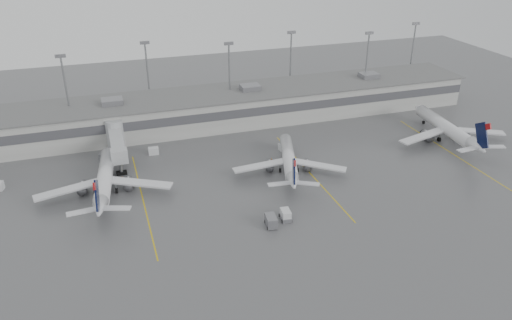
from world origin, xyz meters
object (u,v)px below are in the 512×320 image
object	(u,v)px
jet_mid_left	(104,179)
jet_far_right	(448,128)
baggage_tug	(286,216)
jet_mid_right	(289,160)

from	to	relation	value
jet_mid_left	jet_far_right	size ratio (longest dim) A/B	0.96
jet_far_right	jet_mid_left	bearing A→B (deg)	-173.63
jet_mid_left	baggage_tug	distance (m)	36.22
jet_mid_right	baggage_tug	world-z (taller)	jet_mid_right
jet_mid_right	jet_far_right	world-z (taller)	jet_far_right
jet_far_right	baggage_tug	distance (m)	54.09
jet_mid_right	jet_far_right	size ratio (longest dim) A/B	0.85
jet_mid_left	jet_mid_right	world-z (taller)	jet_mid_left
jet_mid_left	jet_mid_right	distance (m)	37.67
jet_mid_right	baggage_tug	xyz separation A→B (m)	(-7.45, -17.30, -1.99)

